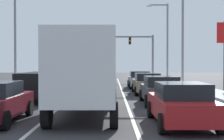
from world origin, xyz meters
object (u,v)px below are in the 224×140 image
sedan_tan_right_lane_third (147,83)px  suv_green_center_lane_fourth (102,75)px  sedan_red_left_lane_third (58,82)px  street_lamp_right_near (180,30)px  traffic_light_gantry (126,45)px  suv_charcoal_left_lane_fourth (69,76)px  sedan_silver_right_lane_fourth (140,79)px  sedan_navy_center_lane_third (101,80)px  box_truck_center_lane_nearest (86,70)px  street_lamp_right_mid (165,36)px  suv_black_left_lane_second (42,84)px  suv_gray_center_lane_second (99,81)px  sedan_charcoal_right_lane_second (161,90)px  sedan_red_right_lane_nearest (181,104)px  street_lamp_left_mid (19,32)px

sedan_tan_right_lane_third → suv_green_center_lane_fourth: 11.50m
sedan_red_left_lane_third → street_lamp_right_near: size_ratio=0.49×
traffic_light_gantry → suv_charcoal_left_lane_fourth: bearing=-113.8°
sedan_silver_right_lane_fourth → sedan_navy_center_lane_third: size_ratio=1.00×
sedan_tan_right_lane_third → sedan_red_left_lane_third: 7.03m
suv_green_center_lane_fourth → sedan_red_left_lane_third: (-3.21, -9.15, -0.25)m
box_truck_center_lane_nearest → street_lamp_right_mid: 27.38m
sedan_tan_right_lane_third → sedan_red_left_lane_third: (-6.80, 1.78, 0.00)m
suv_black_left_lane_second → street_lamp_right_near: 16.63m
sedan_navy_center_lane_third → traffic_light_gantry: bearing=81.0°
suv_gray_center_lane_second → street_lamp_right_near: size_ratio=0.54×
sedan_navy_center_lane_third → suv_black_left_lane_second: size_ratio=0.92×
sedan_charcoal_right_lane_second → street_lamp_right_near: 14.91m
sedan_charcoal_right_lane_second → sedan_navy_center_lane_third: same height
sedan_tan_right_lane_third → sedan_charcoal_right_lane_second: bearing=-89.1°
box_truck_center_lane_nearest → suv_green_center_lane_fourth: size_ratio=1.47×
suv_charcoal_left_lane_fourth → box_truck_center_lane_nearest: bearing=-80.1°
suv_green_center_lane_fourth → sedan_red_left_lane_third: bearing=-109.3°
sedan_red_left_lane_third → traffic_light_gantry: size_ratio=0.41×
sedan_tan_right_lane_third → suv_charcoal_left_lane_fourth: suv_charcoal_left_lane_fourth is taller
suv_green_center_lane_fourth → sedan_silver_right_lane_fourth: bearing=-55.2°
sedan_red_left_lane_third → sedan_tan_right_lane_third: bearing=-14.7°
sedan_red_right_lane_nearest → suv_green_center_lane_fourth: size_ratio=0.92×
suv_green_center_lane_fourth → suv_black_left_lane_second: size_ratio=1.00×
sedan_tan_right_lane_third → box_truck_center_lane_nearest: 10.89m
suv_gray_center_lane_second → suv_black_left_lane_second: same height
box_truck_center_lane_nearest → traffic_light_gantry: bearing=84.8°
sedan_silver_right_lane_fourth → sedan_red_left_lane_third: 7.87m
box_truck_center_lane_nearest → suv_charcoal_left_lane_fourth: box_truck_center_lane_nearest is taller
sedan_charcoal_right_lane_second → sedan_navy_center_lane_third: bearing=109.3°
sedan_red_right_lane_nearest → traffic_light_gantry: size_ratio=0.41×
sedan_red_right_lane_nearest → sedan_navy_center_lane_third: (-3.39, 16.22, 0.00)m
street_lamp_right_near → sedan_charcoal_right_lane_second: bearing=-105.5°
sedan_tan_right_lane_third → sedan_red_left_lane_third: size_ratio=1.00×
sedan_navy_center_lane_third → street_lamp_left_mid: (-7.60, 2.27, 4.38)m
sedan_tan_right_lane_third → traffic_light_gantry: size_ratio=0.41×
sedan_silver_right_lane_fourth → sedan_tan_right_lane_third: bearing=-89.4°
sedan_silver_right_lane_fourth → suv_green_center_lane_fourth: bearing=124.8°
suv_gray_center_lane_second → sedan_navy_center_lane_third: (-0.06, 6.07, -0.25)m
street_lamp_right_near → suv_green_center_lane_fourth: bearing=156.3°
street_lamp_left_mid → sedan_tan_right_lane_third: bearing=-30.2°
sedan_silver_right_lane_fourth → street_lamp_left_mid: size_ratio=0.52×
suv_black_left_lane_second → suv_charcoal_left_lane_fourth: bearing=90.6°
sedan_red_left_lane_third → street_lamp_right_near: (10.68, 5.87, 4.63)m
sedan_red_left_lane_third → street_lamp_right_mid: bearing=53.0°
suv_charcoal_left_lane_fourth → suv_black_left_lane_second: bearing=-89.4°
sedan_tan_right_lane_third → box_truck_center_lane_nearest: size_ratio=0.63×
sedan_navy_center_lane_third → suv_green_center_lane_fourth: 6.76m
suv_black_left_lane_second → sedan_red_right_lane_nearest: bearing=-49.2°
box_truck_center_lane_nearest → sedan_charcoal_right_lane_second: bearing=48.9°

